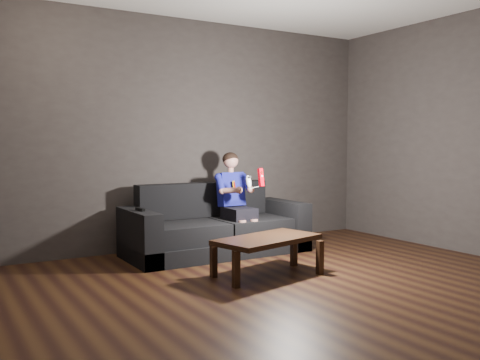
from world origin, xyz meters
TOP-DOWN VIEW (x-y plane):
  - floor at (0.00, 0.00)m, footprint 5.00×5.00m
  - back_wall at (0.00, 2.50)m, footprint 5.00×0.04m
  - sofa at (0.06, 1.95)m, footprint 2.02×0.87m
  - child at (0.29, 1.89)m, footprint 0.43×0.53m
  - wii_remote_red at (0.37, 1.49)m, footprint 0.05×0.07m
  - nunchuk_white at (0.22, 1.49)m, footprint 0.06×0.09m
  - wii_remote_black at (-0.85, 1.87)m, footprint 0.05×0.15m
  - coffee_table at (0.00, 0.80)m, footprint 1.10×0.73m

SIDE VIEW (x-z plane):
  - floor at x=0.00m, z-range 0.00..0.00m
  - sofa at x=0.06m, z-range -0.14..0.64m
  - coffee_table at x=0.00m, z-range 0.13..0.50m
  - wii_remote_black at x=-0.85m, z-range 0.55..0.58m
  - child at x=0.29m, z-range 0.14..1.20m
  - nunchuk_white at x=0.22m, z-range 0.76..0.91m
  - wii_remote_red at x=0.37m, z-range 0.78..0.97m
  - back_wall at x=0.00m, z-range 0.00..2.70m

